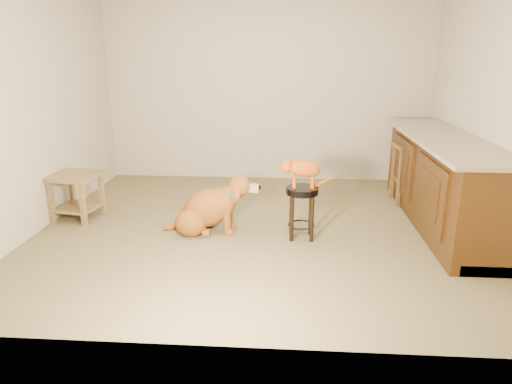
# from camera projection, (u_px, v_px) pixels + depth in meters

# --- Properties ---
(floor) EXTENTS (4.50, 4.00, 0.01)m
(floor) POSITION_uv_depth(u_px,v_px,m) (258.00, 229.00, 4.78)
(floor) COLOR brown
(floor) RESTS_ON ground
(room_shell) EXTENTS (4.54, 4.04, 2.62)m
(room_shell) POSITION_uv_depth(u_px,v_px,m) (258.00, 63.00, 4.28)
(room_shell) COLOR #B2AA90
(room_shell) RESTS_ON ground
(cabinet_run) EXTENTS (0.70, 2.56, 0.94)m
(cabinet_run) POSITION_uv_depth(u_px,v_px,m) (443.00, 184.00, 4.80)
(cabinet_run) COLOR #3D230B
(cabinet_run) RESTS_ON ground
(padded_stool) EXTENTS (0.32, 0.32, 0.52)m
(padded_stool) POSITION_uv_depth(u_px,v_px,m) (302.00, 202.00, 4.45)
(padded_stool) COLOR black
(padded_stool) RESTS_ON ground
(wood_stool) EXTENTS (0.40, 0.40, 0.72)m
(wood_stool) POSITION_uv_depth(u_px,v_px,m) (410.00, 173.00, 5.50)
(wood_stool) COLOR brown
(wood_stool) RESTS_ON ground
(side_table) EXTENTS (0.56, 0.56, 0.51)m
(side_table) POSITION_uv_depth(u_px,v_px,m) (76.00, 189.00, 4.98)
(side_table) COLOR brown
(side_table) RESTS_ON ground
(golden_retriever) EXTENTS (1.02, 0.50, 0.64)m
(golden_retriever) POSITION_uv_depth(u_px,v_px,m) (209.00, 209.00, 4.63)
(golden_retriever) COLOR brown
(golden_retriever) RESTS_ON ground
(tabby_kitten) EXTENTS (0.52, 0.20, 0.33)m
(tabby_kitten) POSITION_uv_depth(u_px,v_px,m) (302.00, 170.00, 4.35)
(tabby_kitten) COLOR #9D440F
(tabby_kitten) RESTS_ON padded_stool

